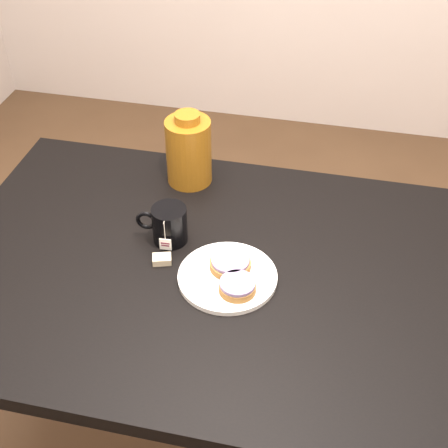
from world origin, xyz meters
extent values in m
plane|color=brown|center=(0.00, 0.00, 0.00)|extent=(4.00, 4.00, 0.00)
cube|color=black|center=(0.00, 0.00, 0.73)|extent=(1.40, 0.90, 0.04)
cylinder|color=black|center=(-0.64, 0.39, 0.35)|extent=(0.06, 0.06, 0.71)
cylinder|color=white|center=(0.00, -0.03, 0.76)|extent=(0.23, 0.23, 0.01)
torus|color=white|center=(0.00, -0.03, 0.76)|extent=(0.23, 0.23, 0.01)
cylinder|color=brown|center=(0.00, 0.00, 0.77)|extent=(0.10, 0.10, 0.02)
cylinder|color=gray|center=(0.00, 0.00, 0.79)|extent=(0.09, 0.09, 0.01)
cylinder|color=brown|center=(0.04, -0.07, 0.77)|extent=(0.10, 0.10, 0.02)
cylinder|color=gray|center=(0.04, -0.07, 0.79)|extent=(0.09, 0.09, 0.01)
cylinder|color=black|center=(-0.17, 0.08, 0.80)|extent=(0.09, 0.09, 0.10)
cylinder|color=black|center=(-0.17, 0.08, 0.84)|extent=(0.08, 0.08, 0.00)
torus|color=black|center=(-0.23, 0.07, 0.80)|extent=(0.05, 0.01, 0.05)
cylinder|color=beige|center=(-0.16, 0.03, 0.82)|extent=(0.00, 0.00, 0.05)
cube|color=white|center=(-0.16, 0.03, 0.78)|extent=(0.03, 0.00, 0.03)
cube|color=#C6B793|center=(-0.16, -0.01, 0.76)|extent=(0.05, 0.04, 0.02)
cylinder|color=#5F340C|center=(-0.19, 0.34, 0.84)|extent=(0.14, 0.14, 0.19)
cylinder|color=#5F340C|center=(-0.19, 0.34, 0.95)|extent=(0.07, 0.07, 0.02)
camera|label=1|loc=(0.22, -1.05, 1.79)|focal=50.00mm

